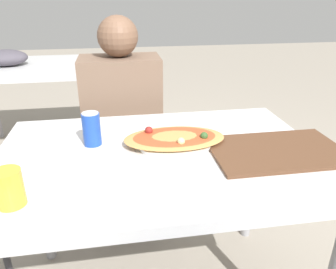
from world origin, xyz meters
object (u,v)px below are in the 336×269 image
at_px(chair_far_seated, 123,134).
at_px(soda_can, 92,129).
at_px(pizza_main, 174,139).
at_px(drink_glass, 9,188).
at_px(person_seated, 122,110).
at_px(dining_table, 160,171).

distance_m(chair_far_seated, soda_can, 0.69).
distance_m(pizza_main, drink_glass, 0.58).
bearing_deg(soda_can, chair_far_seated, 78.64).
bearing_deg(pizza_main, person_seated, 108.02).
xyz_separation_m(pizza_main, soda_can, (-0.30, 0.05, 0.04)).
distance_m(pizza_main, soda_can, 0.31).
bearing_deg(dining_table, pizza_main, 44.77).
height_order(dining_table, soda_can, soda_can).
xyz_separation_m(dining_table, chair_far_seated, (-0.12, 0.72, -0.15)).
distance_m(dining_table, person_seated, 0.62).
height_order(dining_table, drink_glass, drink_glass).
distance_m(person_seated, soda_can, 0.53).
xyz_separation_m(dining_table, pizza_main, (0.06, 0.06, 0.10)).
bearing_deg(person_seated, pizza_main, 108.02).
relative_size(chair_far_seated, person_seated, 0.76).
relative_size(chair_far_seated, drink_glass, 8.42).
bearing_deg(chair_far_seated, pizza_main, 105.11).
bearing_deg(person_seated, drink_glass, 69.32).
distance_m(chair_far_seated, pizza_main, 0.73).
xyz_separation_m(chair_far_seated, person_seated, (0.00, -0.11, 0.19)).
distance_m(chair_far_seated, drink_glass, 1.05).
bearing_deg(chair_far_seated, soda_can, 78.64).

